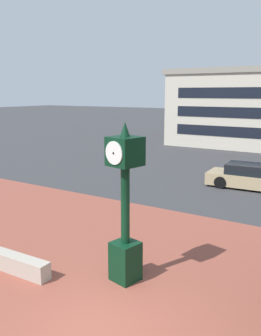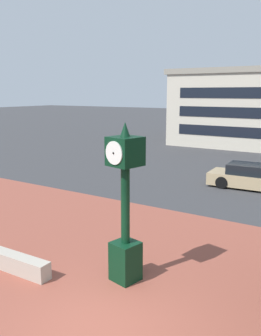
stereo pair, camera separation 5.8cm
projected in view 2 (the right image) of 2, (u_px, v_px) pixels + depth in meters
The scene contains 5 objects.
ground_plane at pixel (101, 327), 7.81m from camera, with size 200.00×200.00×0.00m, color #38383A.
plaza_brick_paving at pixel (146, 286), 9.44m from camera, with size 44.00×11.96×0.01m, color brown.
planter_wall at pixel (5, 259), 10.41m from camera, with size 3.20×0.40×0.50m, color #ADA393.
street_clock at pixel (125, 208), 9.37m from camera, with size 0.88×0.90×4.26m.
car_street_mid at pixel (251, 178), 19.04m from camera, with size 4.47×2.05×1.28m.
Camera 2 is at (4.26, -5.51, 4.97)m, focal length 38.62 mm.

